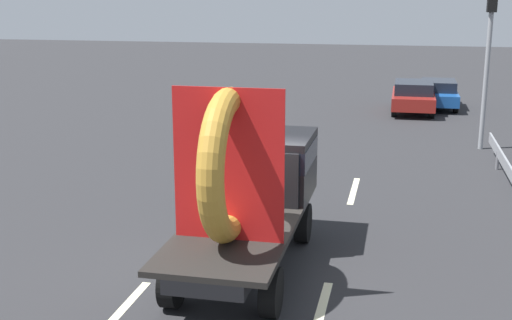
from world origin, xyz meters
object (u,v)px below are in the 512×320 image
(distant_sedan, at_px, (413,96))
(traffic_light, at_px, (489,43))
(oncoming_car, at_px, (438,93))
(flatbed_truck, at_px, (252,180))

(distant_sedan, xyz_separation_m, traffic_light, (2.23, -7.02, 2.85))
(traffic_light, bearing_deg, distant_sedan, 107.61)
(distant_sedan, height_order, traffic_light, traffic_light)
(traffic_light, distance_m, oncoming_car, 9.09)
(oncoming_car, bearing_deg, flatbed_truck, -102.57)
(flatbed_truck, height_order, distant_sedan, flatbed_truck)
(distant_sedan, relative_size, traffic_light, 0.78)
(traffic_light, relative_size, oncoming_car, 1.41)
(flatbed_truck, xyz_separation_m, distant_sedan, (3.26, 18.28, -0.89))
(flatbed_truck, distance_m, oncoming_car, 20.32)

